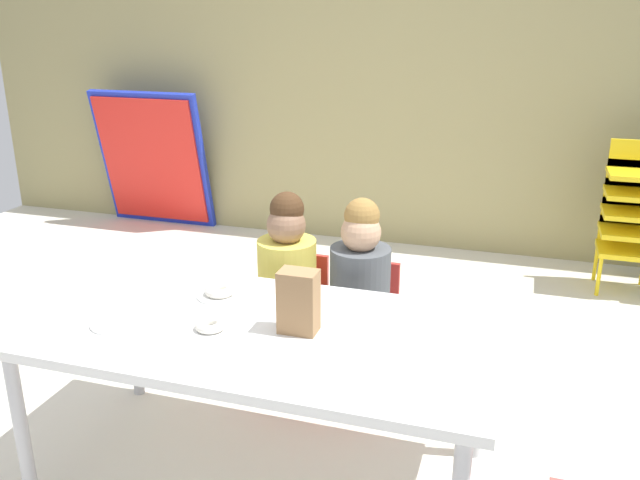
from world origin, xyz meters
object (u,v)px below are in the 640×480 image
Objects in this scene: paper_plate_near_edge at (220,295)px; donut_powdered_on_plate at (220,290)px; paper_plate_center_table at (117,323)px; donut_powdered_loose at (210,325)px; folded_activity_table at (153,160)px; craft_table at (258,339)px; kid_chair_yellow_stack at (630,209)px; paper_bag_brown at (299,302)px; seated_child_middle_seat at (360,282)px; seated_child_near_camera at (288,273)px.

donut_powdered_on_plate is at bearing 0.00° from paper_plate_near_edge.
donut_powdered_loose is (0.33, 0.06, 0.01)m from paper_plate_center_table.
paper_plate_center_table is 1.68× the size of donut_powdered_loose.
folded_activity_table is at bearing 118.61° from paper_plate_center_table.
paper_plate_near_edge is at bearing 0.00° from donut_powdered_on_plate.
donut_powdered_on_plate is (-0.23, 0.19, 0.08)m from craft_table.
paper_plate_near_edge is at bearing -128.55° from kid_chair_yellow_stack.
paper_bag_brown is at bearing -50.78° from folded_activity_table.
seated_child_middle_seat reaches higher than kid_chair_yellow_stack.
craft_table is 14.05× the size of donut_powdered_on_plate.
folded_activity_table is (-1.97, 2.60, -0.03)m from craft_table.
paper_plate_center_table is (-1.95, -2.47, 0.11)m from kid_chair_yellow_stack.
paper_plate_center_table is at bearing -126.18° from paper_plate_near_edge.
donut_powdered_on_plate reaches higher than donut_powdered_loose.
donut_powdered_loose is (1.82, -2.67, 0.10)m from folded_activity_table.
seated_child_middle_seat is 7.77× the size of donut_powdered_on_plate.
kid_chair_yellow_stack reaches higher than donut_powdered_on_plate.
seated_child_near_camera and seated_child_middle_seat have the same top height.
donut_powdered_loose is at bearing -71.33° from paper_plate_near_edge.
donut_powdered_on_plate is (-1.71, -2.14, 0.13)m from kid_chair_yellow_stack.
folded_activity_table is at bearing 125.75° from paper_plate_near_edge.
folded_activity_table reaches higher than seated_child_near_camera.
kid_chair_yellow_stack reaches higher than craft_table.
seated_child_middle_seat reaches higher than donut_powdered_loose.
kid_chair_yellow_stack is at bearing 51.45° from donut_powdered_on_plate.
seated_child_near_camera is 5.10× the size of paper_plate_center_table.
seated_child_middle_seat reaches higher than donut_powdered_on_plate.
paper_plate_center_table is (-0.48, -0.13, 0.05)m from craft_table.
kid_chair_yellow_stack reaches higher than paper_plate_near_edge.
paper_bag_brown is (-1.32, -2.33, 0.21)m from kid_chair_yellow_stack.
seated_child_near_camera is at bearing 76.31° from donut_powdered_on_plate.
donut_powdered_loose is (-0.02, -0.72, 0.08)m from seated_child_near_camera.
donut_powdered_on_plate is at bearing 108.67° from donut_powdered_loose.
seated_child_middle_seat reaches higher than paper_plate_near_edge.
folded_activity_table reaches higher than craft_table.
seated_child_near_camera is 0.47m from paper_plate_near_edge.
folded_activity_table reaches higher than paper_plate_near_edge.
seated_child_near_camera is 1.00× the size of seated_child_middle_seat.
kid_chair_yellow_stack is at bearing -4.48° from folded_activity_table.
donut_powdered_loose is at bearing -154.36° from craft_table.
paper_bag_brown reaches higher than craft_table.
paper_bag_brown is at bearing -119.59° from kid_chair_yellow_stack.
seated_child_near_camera reaches higher than craft_table.
seated_child_near_camera reaches higher than donut_powdered_on_plate.
paper_plate_near_edge is 1.68× the size of donut_powdered_loose.
craft_table is 7.55× the size of paper_bag_brown.
craft_table is at bearing 15.78° from paper_plate_center_table.
paper_plate_near_edge is 0.28m from donut_powdered_loose.
kid_chair_yellow_stack is 2.90m from donut_powdered_loose.
paper_plate_near_edge is (-0.38, 0.19, -0.11)m from paper_bag_brown.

